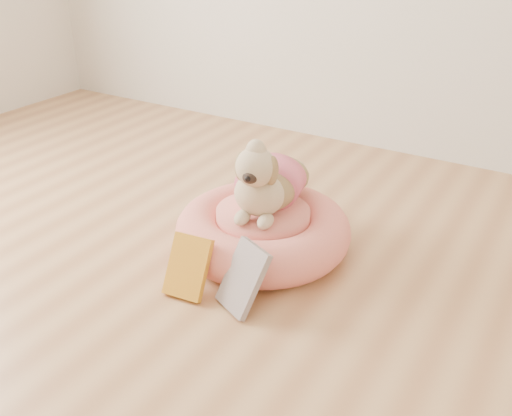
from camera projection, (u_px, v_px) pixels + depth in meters
The scene contains 4 objects.
pet_bed at pixel (263, 231), 2.12m from camera, with size 0.65×0.65×0.17m.
dog at pixel (267, 169), 2.02m from camera, with size 0.29×0.42×0.31m, color brown, non-canonical shape.
book_yellow at pixel (188, 267), 1.87m from camera, with size 0.14×0.03×0.21m, color yellow.
book_white at pixel (243, 278), 1.80m from camera, with size 0.15×0.02×0.23m, color white.
Camera 1 is at (1.20, -0.57, 1.13)m, focal length 40.00 mm.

